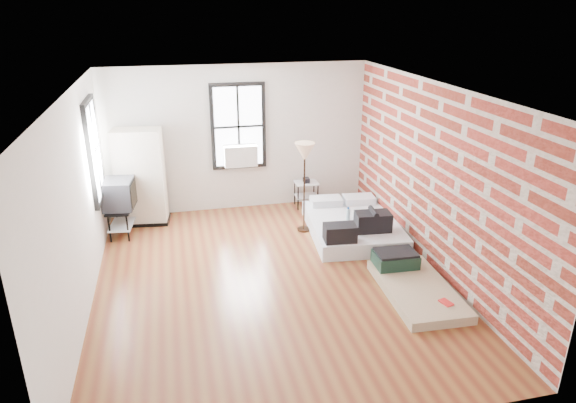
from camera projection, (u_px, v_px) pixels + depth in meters
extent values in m
plane|color=brown|center=(270.00, 280.00, 7.61)|extent=(6.00, 6.00, 0.00)
cube|color=silver|center=(239.00, 139.00, 9.82)|extent=(5.00, 0.01, 2.80)
cube|color=silver|center=(336.00, 311.00, 4.38)|extent=(5.00, 0.01, 2.80)
cube|color=silver|center=(77.00, 207.00, 6.57)|extent=(0.01, 6.00, 2.80)
cube|color=maroon|center=(434.00, 179.00, 7.62)|extent=(0.02, 6.00, 2.80)
cube|color=white|center=(267.00, 90.00, 6.58)|extent=(5.00, 6.00, 0.01)
cube|color=white|center=(238.00, 127.00, 9.68)|extent=(0.90, 0.02, 1.50)
cube|color=black|center=(213.00, 128.00, 9.59)|extent=(0.07, 0.08, 1.64)
cube|color=black|center=(263.00, 125.00, 9.80)|extent=(0.07, 0.08, 1.64)
cube|color=black|center=(237.00, 84.00, 9.41)|extent=(0.90, 0.08, 0.07)
cube|color=black|center=(240.00, 166.00, 9.98)|extent=(0.90, 0.08, 0.07)
cube|color=black|center=(239.00, 127.00, 9.67)|extent=(0.04, 0.02, 1.50)
cube|color=black|center=(239.00, 127.00, 9.67)|extent=(0.90, 0.02, 0.04)
cube|color=silver|center=(240.00, 155.00, 9.76)|extent=(0.62, 0.30, 0.40)
cube|color=white|center=(95.00, 151.00, 8.12)|extent=(0.02, 0.90, 1.50)
cube|color=black|center=(90.00, 159.00, 7.67)|extent=(0.08, 0.07, 1.64)
cube|color=black|center=(97.00, 143.00, 8.55)|extent=(0.08, 0.07, 1.64)
cube|color=black|center=(86.00, 101.00, 7.83)|extent=(0.08, 0.90, 0.07)
cube|color=black|center=(100.00, 197.00, 8.40)|extent=(0.08, 0.90, 0.07)
cube|color=black|center=(96.00, 151.00, 8.12)|extent=(0.02, 0.04, 1.50)
cube|color=black|center=(96.00, 151.00, 8.12)|extent=(0.02, 0.90, 0.04)
cube|color=white|center=(353.00, 226.00, 9.09)|extent=(1.67, 2.15, 0.27)
cube|color=white|center=(326.00, 201.00, 9.72)|extent=(0.62, 0.42, 0.13)
cube|color=white|center=(359.00, 199.00, 9.80)|extent=(0.62, 0.42, 0.13)
cube|color=black|center=(373.00, 221.00, 8.57)|extent=(0.61, 0.39, 0.32)
cylinder|color=black|center=(373.00, 212.00, 8.51)|extent=(0.12, 0.38, 0.08)
cube|color=black|center=(340.00, 233.00, 8.21)|extent=(0.54, 0.37, 0.28)
cylinder|color=#ABCEDC|center=(348.00, 215.00, 8.94)|extent=(0.07, 0.07, 0.23)
cylinder|color=blue|center=(348.00, 208.00, 8.89)|extent=(0.04, 0.04, 0.03)
cube|color=tan|center=(417.00, 290.00, 7.23)|extent=(0.97, 1.74, 0.13)
cube|color=#163325|center=(395.00, 259.00, 7.73)|extent=(0.65, 0.47, 0.20)
cube|color=black|center=(396.00, 252.00, 7.68)|extent=(0.61, 0.44, 0.04)
cube|color=red|center=(446.00, 302.00, 6.78)|extent=(0.16, 0.20, 0.02)
cube|color=black|center=(145.00, 220.00, 9.61)|extent=(0.95, 0.62, 0.06)
cube|color=beige|center=(140.00, 176.00, 9.28)|extent=(0.91, 0.58, 1.71)
cylinder|color=black|center=(298.00, 198.00, 10.07)|extent=(0.02, 0.02, 0.50)
cylinder|color=black|center=(318.00, 197.00, 10.15)|extent=(0.02, 0.02, 0.50)
cylinder|color=black|center=(295.00, 193.00, 10.36)|extent=(0.02, 0.02, 0.50)
cylinder|color=black|center=(314.00, 191.00, 10.43)|extent=(0.02, 0.02, 0.50)
cube|color=silver|center=(306.00, 183.00, 10.16)|extent=(0.46, 0.37, 0.02)
cube|color=silver|center=(306.00, 196.00, 10.26)|extent=(0.44, 0.35, 0.02)
cube|color=black|center=(306.00, 180.00, 10.14)|extent=(0.11, 0.17, 0.09)
cylinder|color=black|center=(304.00, 229.00, 9.27)|extent=(0.23, 0.23, 0.03)
cylinder|color=black|center=(304.00, 193.00, 9.01)|extent=(0.03, 0.03, 1.40)
cone|color=#D6AF89|center=(305.00, 152.00, 8.74)|extent=(0.35, 0.35, 0.31)
cylinder|color=black|center=(110.00, 229.00, 8.72)|extent=(0.03, 0.03, 0.50)
cylinder|color=black|center=(128.00, 228.00, 8.75)|extent=(0.03, 0.03, 0.50)
cylinder|color=black|center=(117.00, 215.00, 9.28)|extent=(0.03, 0.03, 0.50)
cylinder|color=black|center=(134.00, 214.00, 9.31)|extent=(0.03, 0.03, 0.50)
cube|color=black|center=(120.00, 208.00, 8.92)|extent=(0.49, 0.77, 0.03)
cube|color=silver|center=(122.00, 224.00, 9.03)|extent=(0.46, 0.74, 0.02)
cube|color=black|center=(118.00, 194.00, 8.83)|extent=(0.57, 0.64, 0.50)
cube|color=black|center=(133.00, 193.00, 8.85)|extent=(0.08, 0.48, 0.40)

